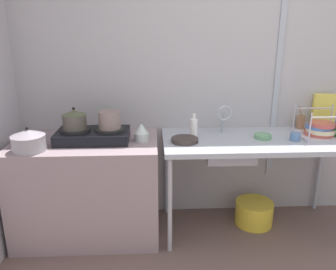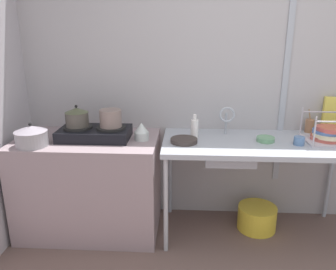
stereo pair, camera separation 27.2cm
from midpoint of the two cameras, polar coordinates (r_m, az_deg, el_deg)
name	(u,v)px [view 2 (the right image)]	position (r m, az deg, el deg)	size (l,w,h in m)	color
wall_back	(259,87)	(3.12, 17.64, 7.66)	(4.93, 0.10, 2.40)	#ABA7AA
wall_metal_strip	(286,74)	(3.10, 21.70, 9.45)	(0.05, 0.01, 1.92)	#A4AAB5
counter_concrete	(90,184)	(2.97, -10.45, -8.25)	(1.16, 0.68, 0.83)	gray
counter_sink	(258,148)	(2.84, 17.70, -2.18)	(1.54, 0.68, 0.83)	#A4AAB5
stove	(95,133)	(2.79, -9.55, 0.32)	(0.57, 0.33, 0.10)	black
pot_on_left_burner	(77,117)	(2.78, -12.45, 2.96)	(0.19, 0.19, 0.18)	#4C4740
pot_on_right_burner	(111,118)	(2.72, -6.87, 2.79)	(0.18, 0.18, 0.14)	gray
pot_beside_stove	(31,136)	(2.72, -19.48, -0.17)	(0.25, 0.25, 0.18)	#98959A
percolator	(142,132)	(2.71, -1.63, 0.53)	(0.12, 0.12, 0.14)	silver
sink_basin	(229,151)	(2.78, 13.01, -2.67)	(0.39, 0.37, 0.15)	#A4AAB5
faucet	(227,116)	(2.87, 12.60, 3.05)	(0.13, 0.08, 0.25)	#A4AAB5
frying_pan	(184,140)	(2.67, 5.62, -0.97)	(0.21, 0.21, 0.03)	#352D2A
dish_rack	(328,135)	(3.03, 27.71, 0.02)	(0.35, 0.33, 0.24)	#B9B1BB
cup_by_rack	(299,141)	(2.85, 23.84, -0.94)	(0.08, 0.08, 0.07)	#5376A7
small_bowl_on_drainboard	(265,139)	(2.84, 18.74, -0.72)	(0.14, 0.14, 0.04)	#639A6E
bottle_by_sink	(195,128)	(2.77, 7.32, 1.06)	(0.06, 0.06, 0.20)	white
cereal_box	(334,115)	(3.28, 28.45, 2.94)	(0.19, 0.06, 0.31)	#E6D250
utensil_jar	(309,126)	(3.22, 25.03, 1.40)	(0.07, 0.07, 0.20)	#9D6D4C
bucket_on_floor	(257,218)	(3.18, 17.21, -13.22)	(0.33, 0.33, 0.21)	gold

